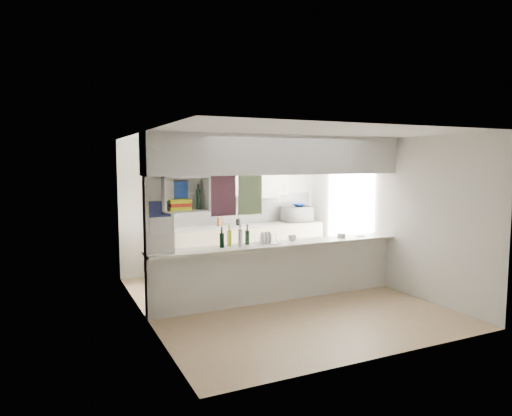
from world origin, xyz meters
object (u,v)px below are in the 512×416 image
microwave (297,214)px  bowl (299,205)px  dish_rack (268,239)px  wine_bottles (235,238)px

microwave → bowl: bearing=170.8°
microwave → bowl: (0.04, -0.01, 0.19)m
dish_rack → wine_bottles: wine_bottles is taller
bowl → dish_rack: bowl is taller
microwave → dish_rack: size_ratio=1.51×
dish_rack → bowl: bearing=55.4°
microwave → dish_rack: 2.72m
dish_rack → wine_bottles: (-0.55, 0.02, 0.05)m
dish_rack → wine_bottles: size_ratio=0.75×
microwave → wine_bottles: 3.09m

